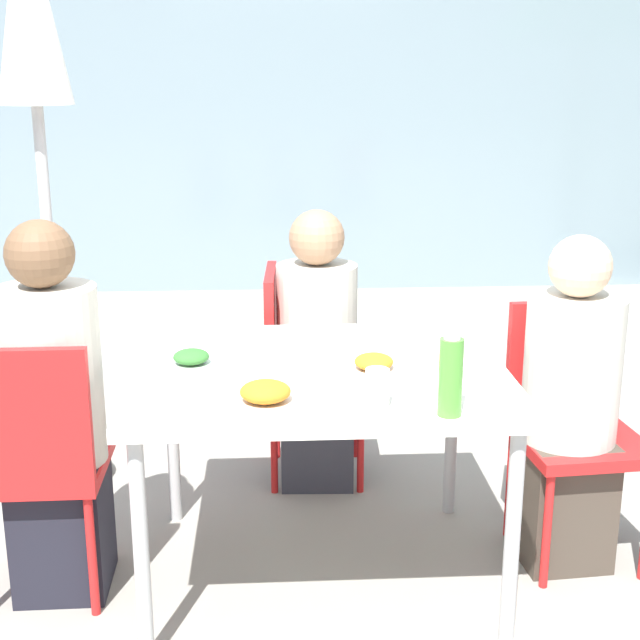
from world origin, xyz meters
TOP-DOWN VIEW (x-y plane):
  - ground_plane at (0.00, 0.00)m, footprint 24.00×24.00m
  - building_facade at (0.00, 4.16)m, footprint 10.00×0.20m
  - dining_table at (0.00, 0.00)m, footprint 1.15×0.96m
  - chair_left at (-0.87, -0.09)m, footprint 0.40×0.40m
  - person_left at (-0.82, -0.01)m, footprint 0.31×0.31m
  - chair_right at (0.87, 0.16)m, footprint 0.43×0.43m
  - person_right at (0.82, 0.07)m, footprint 0.31×0.31m
  - chair_far at (-0.05, 0.78)m, footprint 0.42×0.42m
  - person_far at (0.03, 0.73)m, footprint 0.32×0.32m
  - closed_umbrella at (-1.00, 0.80)m, footprint 0.36×0.36m
  - plate_0 at (-0.40, 0.01)m, footprint 0.20×0.20m
  - plate_1 at (-0.17, -0.33)m, footprint 0.25×0.25m
  - plate_2 at (0.16, -0.07)m, footprint 0.21×0.21m
  - bottle at (0.32, -0.42)m, footprint 0.06×0.06m
  - drinking_cup at (0.13, -0.36)m, footprint 0.07×0.07m
  - salad_bowl at (0.34, 0.17)m, footprint 0.17×0.17m

SIDE VIEW (x-z plane):
  - ground_plane at x=0.00m, z-range 0.00..0.00m
  - chair_left at x=-0.87m, z-range 0.07..0.93m
  - chair_right at x=0.87m, z-range 0.07..0.93m
  - chair_far at x=-0.05m, z-range 0.07..0.93m
  - person_far at x=0.03m, z-range -0.03..1.08m
  - person_right at x=0.82m, z-range -0.03..1.09m
  - person_left at x=-0.82m, z-range -0.03..1.17m
  - dining_table at x=0.00m, z-range 0.31..1.03m
  - plate_0 at x=-0.40m, z-range 0.72..0.78m
  - plate_2 at x=0.16m, z-range 0.72..0.78m
  - plate_1 at x=-0.17m, z-range 0.72..0.79m
  - salad_bowl at x=0.34m, z-range 0.73..0.79m
  - drinking_cup at x=0.13m, z-range 0.73..0.84m
  - bottle at x=0.32m, z-range 0.73..0.95m
  - building_facade at x=0.00m, z-range 0.00..3.00m
  - closed_umbrella at x=-1.00m, z-range 0.52..2.78m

